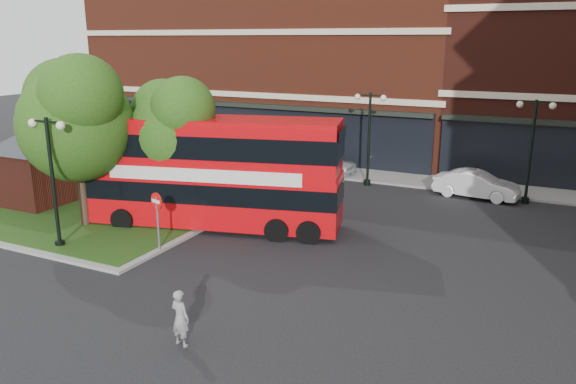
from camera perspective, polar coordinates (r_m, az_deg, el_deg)
The scene contains 15 objects.
ground at distance 19.48m, azimuth -11.47°, elevation -8.35°, with size 120.00×120.00×0.00m, color black.
pavement_far at distance 33.37m, azimuth 5.85°, elevation 1.96°, with size 44.00×3.00×0.12m, color slate.
terrace_far_left at distance 42.56m, azimuth -0.69°, elevation 14.34°, with size 26.00×12.00×14.00m, color #612617.
traffic_island at distance 26.71m, azimuth -21.33°, elevation -2.42°, with size 12.60×7.60×0.15m.
kiosk at distance 29.03m, azimuth -24.38°, elevation 3.21°, with size 6.51×6.51×3.60m.
tree_island_west at distance 24.45m, azimuth -20.86°, elevation 7.45°, with size 5.40×4.71×7.21m.
tree_island_east at distance 24.33m, azimuth -11.53°, elevation 6.79°, with size 4.46×3.90×6.29m.
lamp_island at distance 22.41m, azimuth -22.82°, elevation 1.49°, with size 1.72×0.36×5.00m.
lamp_far_left at distance 30.34m, azimuth 8.23°, elevation 5.87°, with size 1.72×0.36×5.00m.
lamp_far_right at distance 28.96m, azimuth 23.49°, elevation 4.32°, with size 1.72×0.36×5.00m.
bus at distance 23.41m, azimuth -7.66°, elevation 2.70°, with size 10.90×4.95×4.06m.
woman at distance 15.05m, azimuth -10.89°, elevation -12.45°, with size 0.57×0.37×1.55m, color gray.
car_silver at distance 33.21m, azimuth 3.59°, elevation 3.06°, with size 1.63×4.04×1.38m, color #B9BAC0.
car_white at distance 29.58m, azimuth 18.57°, elevation 0.72°, with size 1.43×4.10×1.35m, color white.
no_entry_sign at distance 21.08m, azimuth -13.15°, elevation -1.82°, with size 0.63×0.23×2.32m.
Camera 1 is at (11.11, -14.02, 7.71)m, focal length 35.00 mm.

